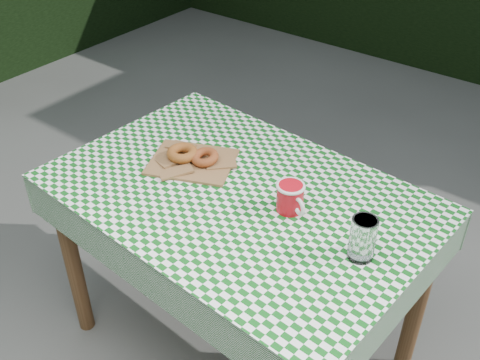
# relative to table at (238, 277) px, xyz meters

# --- Properties ---
(ground) EXTENTS (60.00, 60.00, 0.00)m
(ground) POSITION_rel_table_xyz_m (0.02, 0.07, -0.38)
(ground) COLOR #50504B
(ground) RESTS_ON ground
(table) EXTENTS (1.23, 0.87, 0.75)m
(table) POSITION_rel_table_xyz_m (0.00, 0.00, 0.00)
(table) COLOR brown
(table) RESTS_ON ground
(tablecloth) EXTENTS (1.26, 0.89, 0.01)m
(tablecloth) POSITION_rel_table_xyz_m (0.00, 0.00, 0.38)
(tablecloth) COLOR #0C4E13
(tablecloth) RESTS_ON table
(paper_bag) EXTENTS (0.34, 0.31, 0.01)m
(paper_bag) POSITION_rel_table_xyz_m (-0.23, 0.04, 0.39)
(paper_bag) COLOR #8C5C3D
(paper_bag) RESTS_ON tablecloth
(bagel_front) EXTENTS (0.11, 0.11, 0.03)m
(bagel_front) POSITION_rel_table_xyz_m (-0.26, 0.03, 0.41)
(bagel_front) COLOR brown
(bagel_front) RESTS_ON paper_bag
(bagel_back) EXTENTS (0.12, 0.12, 0.03)m
(bagel_back) POSITION_rel_table_xyz_m (-0.18, 0.06, 0.41)
(bagel_back) COLOR brown
(bagel_back) RESTS_ON paper_bag
(coffee_mug) EXTENTS (0.22, 0.22, 0.09)m
(coffee_mug) POSITION_rel_table_xyz_m (0.18, 0.03, 0.43)
(coffee_mug) COLOR #A70A14
(coffee_mug) RESTS_ON tablecloth
(drinking_glass) EXTENTS (0.09, 0.09, 0.13)m
(drinking_glass) POSITION_rel_table_xyz_m (0.45, -0.03, 0.45)
(drinking_glass) COLOR white
(drinking_glass) RESTS_ON tablecloth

